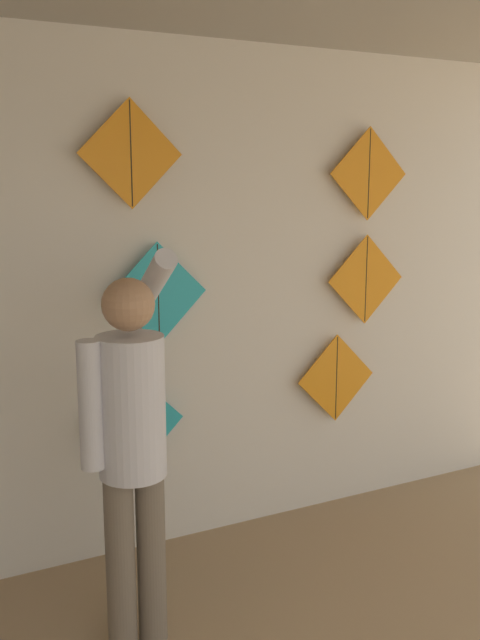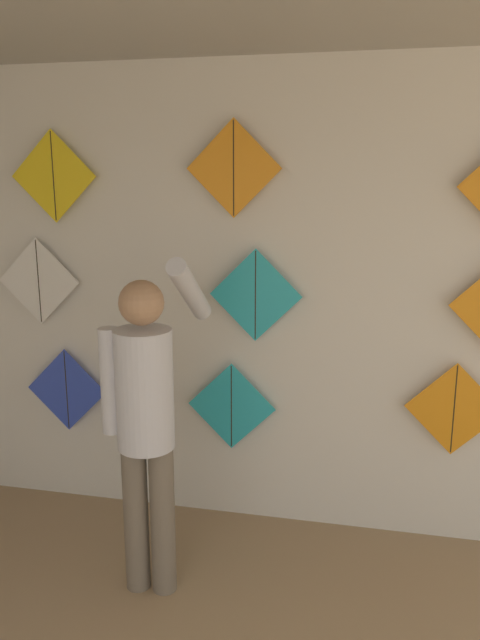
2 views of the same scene
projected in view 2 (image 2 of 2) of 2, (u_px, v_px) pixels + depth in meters
The scene contains 9 objects.
back_panel at pixel (258, 304), 3.76m from camera, with size 5.29×0.06×2.80m, color silver.
shopkeeper at pixel (146, 411), 3.13m from camera, with size 0.45×0.63×1.78m.
kite_0 at pixel (67, 390), 4.07m from camera, with size 0.55×0.01×0.55m.
kite_1 at pixel (232, 406), 3.85m from camera, with size 0.55×0.01×0.55m.
kite_2 at pixel (454, 409), 3.56m from camera, with size 0.55×0.01×0.55m.
kite_3 at pixel (39, 281), 3.94m from camera, with size 0.55×0.01×0.55m.
kite_4 at pixel (255, 295), 3.66m from camera, with size 0.55×0.01×0.55m.
kite_6 at pixel (54, 176), 3.76m from camera, with size 0.55×0.01×0.55m.
kite_7 at pixel (234, 168), 3.52m from camera, with size 0.55×0.01×0.55m.
Camera 2 is at (0.67, 0.57, 2.17)m, focal length 35.00 mm.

